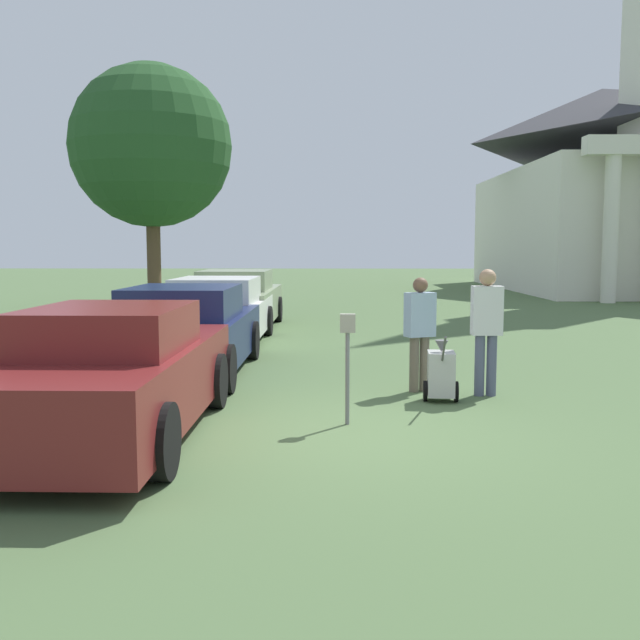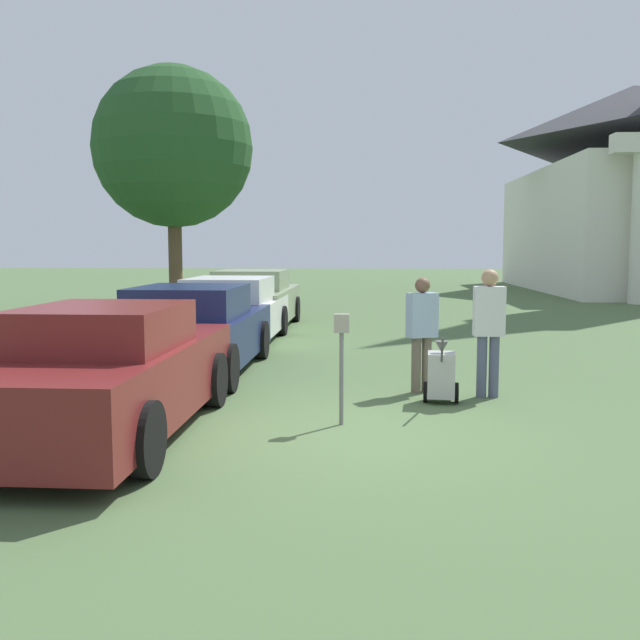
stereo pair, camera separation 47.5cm
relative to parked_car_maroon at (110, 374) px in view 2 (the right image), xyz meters
The scene contains 11 objects.
ground_plane 2.60m from the parked_car_maroon, ahead, with size 120.00×120.00×0.00m, color #4C663D.
parked_car_maroon is the anchor object (origin of this frame).
parked_car_navy 3.93m from the parked_car_maroon, 90.00° to the left, with size 2.08×5.08×1.47m.
parked_car_white 7.48m from the parked_car_maroon, 90.00° to the left, with size 2.06×5.29×1.45m.
parked_car_sage 10.63m from the parked_car_maroon, 90.00° to the left, with size 2.14×5.06×1.50m.
parking_meter 2.66m from the parked_car_maroon, 13.31° to the left, with size 0.18×0.09×1.32m.
person_worker 4.50m from the parked_car_maroon, 34.88° to the left, with size 0.47×0.37×1.67m.
person_supervisor 5.13m from the parked_car_maroon, 26.33° to the left, with size 0.42×0.24×1.80m.
equipment_cart 4.34m from the parked_car_maroon, 25.86° to the left, with size 0.50×1.00×1.00m.
church 31.26m from the parked_car_maroon, 59.87° to the left, with size 8.83×16.51×24.68m.
shade_tree 16.09m from the parked_car_maroon, 101.97° to the left, with size 5.09×5.09×7.80m.
Camera 2 is at (0.31, -7.96, 2.12)m, focal length 40.00 mm.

